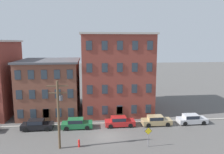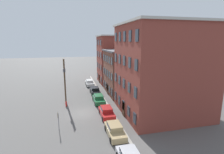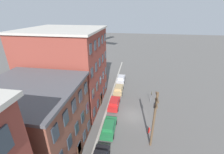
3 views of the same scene
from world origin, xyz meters
TOP-DOWN VIEW (x-y plane):
  - ground_plane at (0.00, 0.00)m, footprint 200.00×200.00m
  - kerb_strip at (0.00, 4.50)m, footprint 56.00×0.36m
  - apartment_corner at (-19.60, 11.57)m, footprint 9.21×11.65m
  - apartment_midblock at (-8.96, 10.96)m, footprint 10.03×10.45m
  - apartment_far at (2.49, 11.97)m, footprint 12.20×12.45m
  - car_white at (-17.26, 3.01)m, footprint 4.40×1.92m
  - car_black at (-9.77, 3.34)m, footprint 4.40×1.92m
  - car_green at (-4.16, 3.22)m, footprint 4.40×1.92m
  - car_red at (2.11, 3.39)m, footprint 4.40×1.92m
  - car_tan at (7.66, 3.24)m, footprint 4.40×1.92m
  - caution_sign at (4.63, -3.44)m, footprint 0.92×0.08m
  - utility_pole at (-5.75, -2.71)m, footprint 2.40×0.44m
  - fire_hydrant at (-3.56, -2.62)m, footprint 0.24×0.34m

SIDE VIEW (x-z plane):
  - ground_plane at x=0.00m, z-range 0.00..0.00m
  - kerb_strip at x=0.00m, z-range 0.00..0.16m
  - fire_hydrant at x=-3.56m, z-range 0.00..0.96m
  - car_white at x=-17.26m, z-range 0.03..1.46m
  - car_black at x=-9.77m, z-range 0.03..1.46m
  - car_green at x=-4.16m, z-range 0.03..1.46m
  - car_red at x=2.11m, z-range 0.03..1.46m
  - car_tan at x=7.66m, z-range 0.03..1.46m
  - caution_sign at x=4.63m, z-range 0.40..2.85m
  - utility_pole at x=-5.75m, z-range 0.51..8.60m
  - apartment_midblock at x=-8.96m, z-range 0.01..9.37m
  - apartment_corner at x=-19.60m, z-range 0.01..12.68m
  - apartment_far at x=2.49m, z-range 0.01..13.84m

